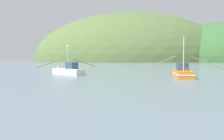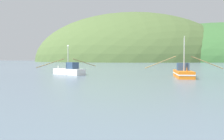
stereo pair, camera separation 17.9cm
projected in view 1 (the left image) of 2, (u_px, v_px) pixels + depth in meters
name	position (u px, v px, depth m)	size (l,w,h in m)	color
hill_mid_right	(214.00, 61.00, 231.99)	(169.24, 135.39, 64.80)	#386633
hill_mid_left	(129.00, 61.00, 235.23)	(168.80, 135.04, 82.86)	#516B38
fishing_boat_orange	(183.00, 73.00, 38.43)	(10.81, 8.47, 5.79)	orange
fishing_boat_white	(69.00, 71.00, 44.52)	(6.69, 10.55, 4.91)	white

